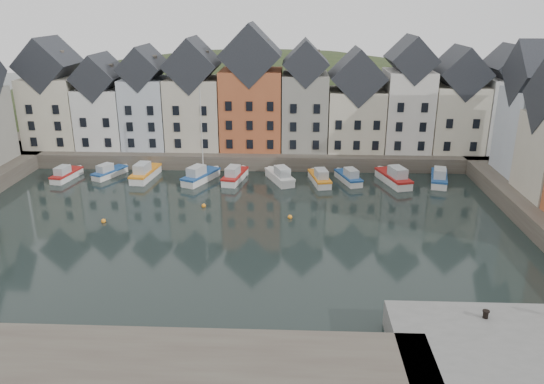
{
  "coord_description": "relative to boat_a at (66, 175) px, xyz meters",
  "views": [
    {
      "loc": [
        6.34,
        -48.63,
        22.16
      ],
      "look_at": [
        3.98,
        6.0,
        2.67
      ],
      "focal_mm": 35.0,
      "sensor_mm": 36.0,
      "label": 1
    }
  ],
  "objects": [
    {
      "name": "hillside",
      "position": [
        24.05,
        38.62,
        -18.6
      ],
      "size": [
        153.6,
        70.4,
        64.0
      ],
      "color": "#233118",
      "rests_on": "ground"
    },
    {
      "name": "boat_g",
      "position": [
        33.77,
        -0.3,
        0.05
      ],
      "size": [
        3.01,
        6.26,
        2.31
      ],
      "rotation": [
        0.0,
        0.0,
        0.2
      ],
      "color": "silver",
      "rests_on": "ground"
    },
    {
      "name": "boat_d",
      "position": [
        18.05,
        -0.23,
        0.17
      ],
      "size": [
        4.54,
        6.79,
        12.5
      ],
      "rotation": [
        0.0,
        0.0,
        -0.42
      ],
      "color": "silver",
      "rests_on": "ground"
    },
    {
      "name": "far_terrace",
      "position": [
        27.24,
        10.62,
        8.24
      ],
      "size": [
        72.37,
        8.16,
        17.78
      ],
      "color": "beige",
      "rests_on": "far_quay"
    },
    {
      "name": "far_quay",
      "position": [
        24.03,
        12.62,
        0.36
      ],
      "size": [
        90.0,
        16.0,
        2.0
      ],
      "primitive_type": "cube",
      "color": "#494038",
      "rests_on": "ground"
    },
    {
      "name": "near_quay",
      "position": [
        46.03,
        -37.38,
        0.36
      ],
      "size": [
        18.0,
        10.0,
        2.0
      ],
      "primitive_type": "cube",
      "color": "#60605E",
      "rests_on": "ground"
    },
    {
      "name": "near_wall",
      "position": [
        14.03,
        -39.38,
        0.36
      ],
      "size": [
        50.0,
        6.0,
        2.0
      ],
      "primitive_type": "cube",
      "color": "#494038",
      "rests_on": "ground"
    },
    {
      "name": "boat_h",
      "position": [
        37.59,
        0.39,
        0.01
      ],
      "size": [
        3.44,
        5.99,
        2.2
      ],
      "rotation": [
        0.0,
        0.0,
        0.31
      ],
      "color": "silver",
      "rests_on": "ground"
    },
    {
      "name": "boat_j",
      "position": [
        49.29,
        0.36,
        0.09
      ],
      "size": [
        3.45,
        6.69,
        2.46
      ],
      "rotation": [
        0.0,
        0.0,
        -0.24
      ],
      "color": "silver",
      "rests_on": "ground"
    },
    {
      "name": "boat_c",
      "position": [
        10.5,
        0.66,
        0.13
      ],
      "size": [
        2.86,
        6.95,
        2.59
      ],
      "rotation": [
        0.0,
        0.0,
        -0.12
      ],
      "color": "silver",
      "rests_on": "ground"
    },
    {
      "name": "ground",
      "position": [
        24.03,
        -17.38,
        -0.64
      ],
      "size": [
        260.0,
        260.0,
        0.0
      ],
      "primitive_type": "plane",
      "color": "black",
      "rests_on": "ground"
    },
    {
      "name": "boat_f",
      "position": [
        28.59,
        0.17,
        0.09
      ],
      "size": [
        4.25,
        6.62,
        2.44
      ],
      "rotation": [
        0.0,
        0.0,
        0.39
      ],
      "color": "silver",
      "rests_on": "ground"
    },
    {
      "name": "boat_i",
      "position": [
        43.42,
        0.02,
        0.16
      ],
      "size": [
        4.07,
        7.32,
        2.68
      ],
      "rotation": [
        0.0,
        0.0,
        0.29
      ],
      "color": "silver",
      "rests_on": "ground"
    },
    {
      "name": "mooring_buoys",
      "position": [
        20.03,
        -12.05,
        -0.49
      ],
      "size": [
        20.5,
        5.5,
        0.5
      ],
      "color": "orange",
      "rests_on": "ground"
    },
    {
      "name": "mooring_bollard",
      "position": [
        43.53,
        -34.37,
        1.67
      ],
      "size": [
        0.48,
        0.48,
        0.56
      ],
      "color": "black",
      "rests_on": "near_quay"
    },
    {
      "name": "boat_e",
      "position": [
        22.58,
        0.17,
        0.08
      ],
      "size": [
        3.12,
        6.54,
        2.41
      ],
      "rotation": [
        0.0,
        0.0,
        -0.19
      ],
      "color": "silver",
      "rests_on": "ground"
    },
    {
      "name": "boat_a",
      "position": [
        0.0,
        0.0,
        0.0
      ],
      "size": [
        2.63,
        5.81,
        2.15
      ],
      "rotation": [
        0.0,
        0.0,
        -0.16
      ],
      "color": "silver",
      "rests_on": "ground"
    },
    {
      "name": "boat_b",
      "position": [
        5.35,
        1.36,
        -0.02
      ],
      "size": [
        3.8,
        5.64,
        2.08
      ],
      "rotation": [
        0.0,
        0.0,
        -0.43
      ],
      "color": "silver",
      "rests_on": "ground"
    }
  ]
}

